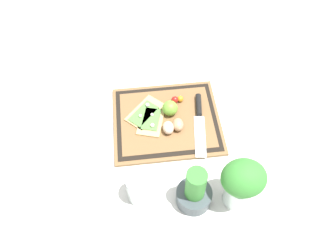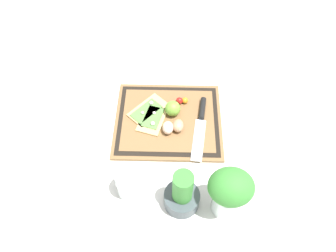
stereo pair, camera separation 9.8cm
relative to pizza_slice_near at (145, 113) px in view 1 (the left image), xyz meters
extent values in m
plane|color=silver|center=(-0.08, 0.04, -0.02)|extent=(6.00, 6.00, 0.00)
cube|color=brown|center=(-0.08, 0.04, -0.01)|extent=(0.41, 0.36, 0.01)
cube|color=black|center=(-0.08, 0.04, -0.01)|extent=(0.39, 0.33, 0.00)
cube|color=brown|center=(-0.08, 0.04, -0.01)|extent=(0.35, 0.29, 0.00)
cube|color=tan|center=(0.00, 0.00, 0.00)|extent=(0.17, 0.17, 0.01)
cube|color=#568942|center=(0.01, 0.01, 0.00)|extent=(0.13, 0.13, 0.00)
sphere|color=silver|center=(-0.01, -0.03, 0.01)|extent=(0.02, 0.02, 0.02)
sphere|color=silver|center=(0.02, 0.02, 0.01)|extent=(0.01, 0.01, 0.01)
cube|color=tan|center=(-0.02, 0.05, 0.00)|extent=(0.12, 0.15, 0.01)
cube|color=#568942|center=(-0.02, 0.04, 0.00)|extent=(0.09, 0.12, 0.00)
sphere|color=silver|center=(-0.02, 0.07, 0.01)|extent=(0.02, 0.02, 0.02)
sphere|color=silver|center=(-0.03, 0.02, 0.01)|extent=(0.01, 0.01, 0.01)
cube|color=silver|center=(-0.19, 0.13, 0.00)|extent=(0.06, 0.19, 0.00)
cylinder|color=black|center=(-0.21, -0.01, 0.01)|extent=(0.03, 0.10, 0.02)
ellipsoid|color=tan|center=(-0.12, 0.08, 0.02)|extent=(0.04, 0.05, 0.04)
ellipsoid|color=beige|center=(-0.08, 0.09, 0.02)|extent=(0.04, 0.05, 0.04)
sphere|color=#70A838|center=(-0.10, 0.01, 0.02)|extent=(0.06, 0.06, 0.06)
sphere|color=red|center=(-0.12, -0.04, 0.01)|extent=(0.03, 0.03, 0.03)
sphere|color=orange|center=(-0.14, -0.05, 0.01)|extent=(0.03, 0.03, 0.03)
cylinder|color=#3D474C|center=(-0.13, 0.37, 0.01)|extent=(0.12, 0.12, 0.06)
cylinder|color=#388433|center=(-0.13, 0.37, 0.09)|extent=(0.06, 0.06, 0.15)
cylinder|color=silver|center=(0.04, 0.33, 0.03)|extent=(0.08, 0.08, 0.10)
cylinder|color=olive|center=(0.04, 0.33, 0.00)|extent=(0.07, 0.07, 0.04)
cylinder|color=silver|center=(0.04, 0.33, 0.09)|extent=(0.08, 0.08, 0.01)
cylinder|color=silver|center=(-0.27, 0.38, 0.03)|extent=(0.09, 0.09, 0.10)
ellipsoid|color=#388433|center=(-0.27, 0.38, 0.14)|extent=(0.14, 0.12, 0.11)
camera|label=1|loc=(0.00, 0.78, 1.01)|focal=35.00mm
camera|label=2|loc=(-0.10, 0.79, 1.01)|focal=35.00mm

